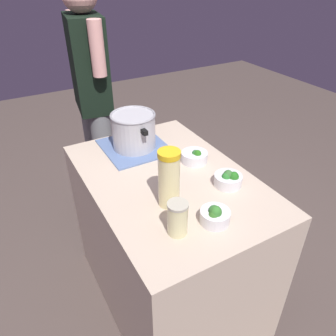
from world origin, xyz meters
name	(u,v)px	position (x,y,z in m)	size (l,w,h in m)	color
ground_plane	(168,292)	(0.00, 0.00, 0.00)	(8.00, 8.00, 0.00)	#50433D
counter_slab	(168,242)	(0.00, 0.00, 0.43)	(1.07, 0.72, 0.87)	#C4AF98
dish_cloth	(135,147)	(0.34, 0.02, 0.87)	(0.35, 0.33, 0.01)	#57709E
cooking_pot	(134,130)	(0.34, 0.02, 0.97)	(0.31, 0.24, 0.19)	#B7B7BC
lemonade_pitcher	(169,179)	(-0.17, 0.09, 0.99)	(0.09, 0.09, 0.25)	beige
mason_jar	(178,218)	(-0.34, 0.15, 0.94)	(0.08, 0.08, 0.14)	beige
broccoli_bowl_front	(195,157)	(0.05, -0.19, 0.89)	(0.13, 0.13, 0.07)	silver
broccoli_bowl_center	(228,179)	(-0.19, -0.21, 0.90)	(0.13, 0.13, 0.08)	silver
broccoli_bowl_back	(215,216)	(-0.36, 0.00, 0.90)	(0.12, 0.12, 0.09)	silver
person_cook	(94,104)	(0.90, 0.05, 0.93)	(0.50, 0.25, 1.67)	slate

